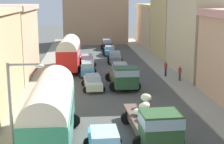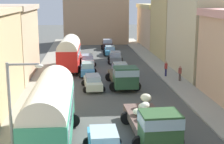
# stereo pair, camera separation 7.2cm
# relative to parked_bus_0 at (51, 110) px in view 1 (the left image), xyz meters

# --- Properties ---
(ground_plane) EXTENTS (154.00, 154.00, 0.00)m
(ground_plane) POSITION_rel_parked_bus_0_xyz_m (4.75, 19.36, -2.28)
(ground_plane) COLOR #4B4D49
(sidewalk_left) EXTENTS (2.50, 70.00, 0.14)m
(sidewalk_left) POSITION_rel_parked_bus_0_xyz_m (-2.50, 19.36, -2.21)
(sidewalk_left) COLOR gray
(sidewalk_left) RESTS_ON ground
(sidewalk_right) EXTENTS (2.50, 70.00, 0.14)m
(sidewalk_right) POSITION_rel_parked_bus_0_xyz_m (12.00, 19.36, -2.21)
(sidewalk_right) COLOR #9B9B8F
(sidewalk_right) RESTS_ON ground
(building_left_2) EXTENTS (5.99, 12.29, 8.13)m
(building_left_2) POSITION_rel_parked_bus_0_xyz_m (-6.48, 19.63, 1.82)
(building_left_2) COLOR tan
(building_left_2) RESTS_ON ground
(building_right_2) EXTENTS (5.07, 11.78, 12.53)m
(building_right_2) POSITION_rel_parked_bus_0_xyz_m (15.55, 19.13, 4.03)
(building_right_2) COLOR beige
(building_right_2) RESTS_ON ground
(building_right_3) EXTENTS (4.03, 10.66, 11.75)m
(building_right_3) POSITION_rel_parked_bus_0_xyz_m (15.26, 30.62, 3.60)
(building_right_3) COLOR tan
(building_right_3) RESTS_ON ground
(building_right_4) EXTENTS (5.55, 13.26, 7.77)m
(building_right_4) POSITION_rel_parked_bus_0_xyz_m (15.77, 42.84, 1.64)
(building_right_4) COLOR #D3B38D
(building_right_4) RESTS_ON ground
(distant_church) EXTENTS (12.52, 6.53, 20.56)m
(distant_church) POSITION_rel_parked_bus_0_xyz_m (4.75, 48.35, 4.92)
(distant_church) COLOR tan
(distant_church) RESTS_ON ground
(parked_bus_0) EXTENTS (3.43, 9.38, 4.14)m
(parked_bus_0) POSITION_rel_parked_bus_0_xyz_m (0.00, 0.00, 0.00)
(parked_bus_0) COLOR #359771
(parked_bus_0) RESTS_ON ground
(parked_bus_1) EXTENTS (3.53, 8.71, 4.08)m
(parked_bus_1) POSITION_rel_parked_bus_0_xyz_m (0.34, 22.79, -0.03)
(parked_bus_1) COLOR red
(parked_bus_1) RESTS_ON ground
(cargo_truck_0) EXTENTS (3.34, 7.44, 2.45)m
(cargo_truck_0) POSITION_rel_parked_bus_0_xyz_m (6.31, 0.03, -1.03)
(cargo_truck_0) COLOR #2D512D
(cargo_truck_0) RESTS_ON ground
(cargo_truck_1) EXTENTS (3.23, 7.07, 2.41)m
(cargo_truck_1) POSITION_rel_parked_bus_0_xyz_m (6.03, 13.09, -1.03)
(cargo_truck_1) COLOR #284F34
(cargo_truck_1) RESTS_ON ground
(car_0) EXTENTS (2.36, 3.93, 1.54)m
(car_0) POSITION_rel_parked_bus_0_xyz_m (6.29, 18.45, -1.49)
(car_0) COLOR slate
(car_0) RESTS_ON ground
(car_1) EXTENTS (2.35, 4.23, 1.58)m
(car_1) POSITION_rel_parked_bus_0_xyz_m (6.56, 26.82, -1.48)
(car_1) COLOR slate
(car_1) RESTS_ON ground
(car_2) EXTENTS (2.31, 4.33, 1.43)m
(car_2) POSITION_rel_parked_bus_0_xyz_m (6.36, 33.63, -1.55)
(car_2) COLOR #3F98CC
(car_2) RESTS_ON ground
(car_3) EXTENTS (2.47, 4.30, 1.71)m
(car_3) POSITION_rel_parked_bus_0_xyz_m (6.46, 40.12, -1.43)
(car_3) COLOR black
(car_3) RESTS_ON ground
(car_4) EXTENTS (2.40, 4.13, 1.53)m
(car_4) POSITION_rel_parked_bus_0_xyz_m (3.10, -1.81, -1.50)
(car_4) COLOR #3B8EBE
(car_4) RESTS_ON ground
(car_5) EXTENTS (2.32, 4.38, 1.41)m
(car_5) POSITION_rel_parked_bus_0_xyz_m (2.96, 12.98, -1.55)
(car_5) COLOR silver
(car_5) RESTS_ON ground
(car_6) EXTENTS (2.16, 3.79, 1.56)m
(car_6) POSITION_rel_parked_bus_0_xyz_m (2.55, 19.01, -1.50)
(car_6) COLOR #458BCC
(car_6) RESTS_ON ground
(car_7) EXTENTS (2.37, 4.10, 1.44)m
(car_7) POSITION_rel_parked_bus_0_xyz_m (2.59, 25.39, -1.55)
(car_7) COLOR white
(car_7) RESTS_ON ground
(pedestrian_0) EXTENTS (0.50, 0.50, 1.77)m
(pedestrian_0) POSITION_rel_parked_bus_0_xyz_m (12.36, 15.01, -1.27)
(pedestrian_0) COLOR #4B3D3A
(pedestrian_0) RESTS_ON ground
(pedestrian_1) EXTENTS (0.40, 0.40, 1.85)m
(pedestrian_1) POSITION_rel_parked_bus_0_xyz_m (11.41, 17.35, -1.21)
(pedestrian_1) COLOR #21214D
(pedestrian_1) RESTS_ON ground
(streetlamp_near) EXTENTS (1.85, 0.28, 5.74)m
(streetlamp_near) POSITION_rel_parked_bus_0_xyz_m (-1.47, -2.93, 1.22)
(streetlamp_near) COLOR gray
(streetlamp_near) RESTS_ON ground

